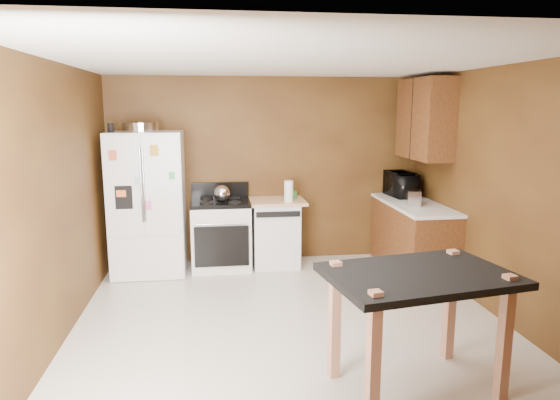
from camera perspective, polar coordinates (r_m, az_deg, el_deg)
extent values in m
plane|color=beige|center=(5.00, 1.34, -14.23)|extent=(4.50, 4.50, 0.00)
plane|color=white|center=(4.56, 1.48, 15.65)|extent=(4.50, 4.50, 0.00)
plane|color=brown|center=(6.82, -1.53, 3.44)|extent=(4.20, 0.00, 4.20)
plane|color=brown|center=(2.49, 9.58, -9.44)|extent=(4.20, 0.00, 4.20)
plane|color=brown|center=(4.77, -24.38, -0.60)|extent=(0.00, 4.50, 4.50)
plane|color=brown|center=(5.36, 24.19, 0.54)|extent=(0.00, 4.50, 4.50)
cylinder|color=silver|center=(6.45, -15.62, 8.04)|extent=(0.44, 0.44, 0.11)
cylinder|color=black|center=(6.36, -18.80, 7.83)|extent=(0.07, 0.07, 0.11)
sphere|color=silver|center=(6.44, -6.66, 0.76)|extent=(0.21, 0.21, 0.21)
cylinder|color=white|center=(6.44, 1.00, 1.01)|extent=(0.13, 0.13, 0.27)
cylinder|color=green|center=(6.69, 1.59, 0.60)|extent=(0.10, 0.10, 0.10)
cube|color=silver|center=(6.40, 15.02, 0.28)|extent=(0.23, 0.29, 0.19)
imported|color=black|center=(6.98, 13.68, 1.65)|extent=(0.41, 0.57, 0.30)
cube|color=white|center=(6.52, -14.83, -0.35)|extent=(0.90, 0.75, 1.80)
cube|color=white|center=(6.13, -17.48, 1.49)|extent=(0.43, 0.02, 1.20)
cube|color=white|center=(6.07, -13.29, 1.61)|extent=(0.43, 0.02, 1.20)
cube|color=white|center=(6.30, -15.00, -6.57)|extent=(0.88, 0.02, 0.54)
cube|color=black|center=(6.15, -17.42, 0.28)|extent=(0.20, 0.01, 0.28)
cylinder|color=silver|center=(6.07, -15.58, 1.69)|extent=(0.02, 0.02, 0.90)
cylinder|color=silver|center=(6.07, -15.30, 1.70)|extent=(0.02, 0.02, 0.90)
cube|color=#E45B35|center=(6.08, -18.59, 4.87)|extent=(0.09, 0.00, 0.12)
cube|color=gold|center=(6.01, -14.20, 5.51)|extent=(0.10, 0.00, 0.13)
cube|color=#44C062|center=(6.02, -12.27, 2.73)|extent=(0.07, 0.00, 0.09)
cube|color=orange|center=(6.13, -17.71, 0.71)|extent=(0.11, 0.00, 0.08)
cube|color=pink|center=(6.11, -14.86, -0.61)|extent=(0.08, 0.00, 0.11)
cube|color=#8ACFC3|center=(6.07, -15.93, 2.15)|extent=(0.07, 0.00, 0.07)
cube|color=white|center=(6.62, -6.73, -4.12)|extent=(0.76, 0.65, 0.85)
cube|color=black|center=(6.52, -6.81, -0.30)|extent=(0.76, 0.65, 0.05)
cube|color=black|center=(6.79, -6.87, 1.20)|extent=(0.76, 0.06, 0.20)
cube|color=black|center=(6.31, -6.67, -5.29)|extent=(0.68, 0.02, 0.52)
cylinder|color=silver|center=(6.23, -6.73, -2.74)|extent=(0.62, 0.02, 0.02)
cylinder|color=black|center=(6.68, -8.39, 0.18)|extent=(0.17, 0.17, 0.02)
cylinder|color=black|center=(6.68, -5.30, 0.25)|extent=(0.17, 0.17, 0.02)
cylinder|color=black|center=(6.36, -8.42, -0.34)|extent=(0.17, 0.17, 0.02)
cylinder|color=black|center=(6.37, -5.18, -0.26)|extent=(0.17, 0.17, 0.02)
cube|color=white|center=(6.69, -0.55, -3.89)|extent=(0.60, 0.60, 0.85)
cube|color=black|center=(6.31, -0.21, -1.65)|extent=(0.56, 0.02, 0.07)
cube|color=tan|center=(6.60, -0.55, -0.15)|extent=(0.78, 0.62, 0.04)
cube|color=brown|center=(6.65, 14.91, -4.30)|extent=(0.60, 1.55, 0.86)
cube|color=white|center=(6.55, 15.10, -0.49)|extent=(0.63, 1.58, 0.04)
cube|color=brown|center=(6.58, 16.23, 8.88)|extent=(0.35, 1.05, 1.00)
cube|color=black|center=(6.51, 14.78, 8.94)|extent=(0.01, 0.01, 1.00)
cube|color=black|center=(3.81, 15.61, -8.32)|extent=(1.45, 1.09, 0.05)
cube|color=#B87959|center=(3.99, 6.26, -13.49)|extent=(0.09, 0.09, 0.95)
cube|color=#B87959|center=(4.48, 18.83, -11.27)|extent=(0.09, 0.09, 0.95)
cube|color=#B87959|center=(3.48, 10.63, -17.47)|extent=(0.09, 0.09, 0.95)
cube|color=#B87959|center=(4.03, 24.29, -14.20)|extent=(0.09, 0.09, 0.95)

